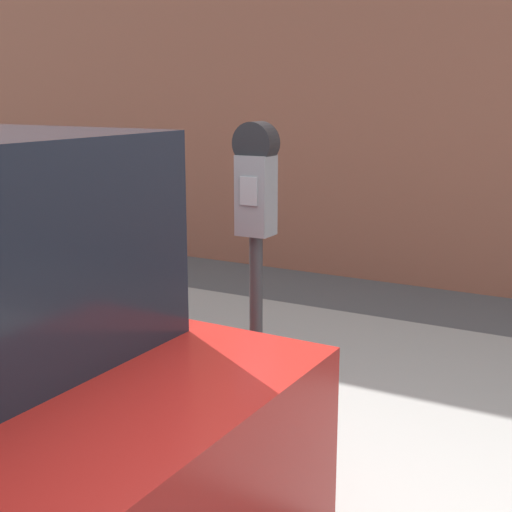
{
  "coord_description": "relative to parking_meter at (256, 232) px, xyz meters",
  "views": [
    {
      "loc": [
        1.19,
        -1.69,
        1.88
      ],
      "look_at": [
        -0.32,
        1.05,
        1.15
      ],
      "focal_mm": 50.0,
      "sensor_mm": 36.0,
      "label": 1
    }
  ],
  "objects": [
    {
      "name": "sidewalk",
      "position": [
        0.32,
        1.15,
        -1.21
      ],
      "size": [
        24.0,
        2.8,
        0.1
      ],
      "color": "#9E9B96",
      "rests_on": "ground_plane"
    },
    {
      "name": "building_facade",
      "position": [
        0.32,
        4.13,
        1.09
      ],
      "size": [
        24.0,
        0.3,
        4.7
      ],
      "color": "#935642",
      "rests_on": "ground_plane"
    },
    {
      "name": "parking_meter",
      "position": [
        0.0,
        0.0,
        0.0
      ],
      "size": [
        0.19,
        0.13,
        1.65
      ],
      "color": "#2D2D30",
      "rests_on": "sidewalk"
    }
  ]
}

